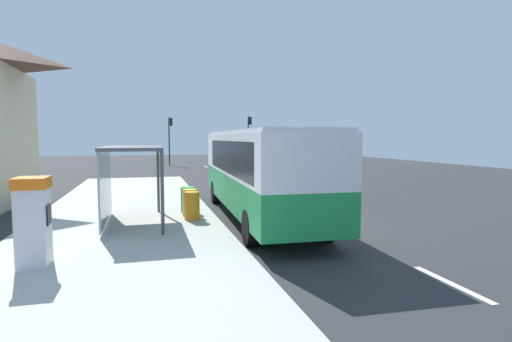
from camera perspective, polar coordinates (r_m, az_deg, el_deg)
name	(u,v)px	position (r m, az deg, el deg)	size (l,w,h in m)	color
ground_plane	(234,182)	(27.54, -3.11, -1.58)	(56.00, 92.00, 0.04)	#2D2D30
sidewalk_platform	(126,220)	(15.07, -17.66, -6.55)	(6.20, 30.00, 0.18)	beige
lane_stripe_seg_0	(451,284)	(9.48, 25.53, -13.96)	(0.16, 2.20, 0.01)	silver
lane_stripe_seg_1	(339,230)	(13.52, 11.47, -8.07)	(0.16, 2.20, 0.01)	silver
lane_stripe_seg_2	(287,205)	(18.04, 4.33, -4.79)	(0.16, 2.20, 0.01)	silver
lane_stripe_seg_3	(257,191)	(22.76, 0.13, -2.81)	(0.16, 2.20, 0.01)	silver
lane_stripe_seg_4	(237,182)	(27.59, -2.60, -1.51)	(0.16, 2.20, 0.01)	silver
lane_stripe_seg_5	(224,175)	(32.46, -4.51, -0.60)	(0.16, 2.20, 0.01)	silver
lane_stripe_seg_6	(214,170)	(37.37, -5.93, 0.08)	(0.16, 2.20, 0.01)	silver
lane_stripe_seg_7	(206,167)	(42.30, -7.01, 0.60)	(0.16, 2.20, 0.01)	silver
bus	(258,168)	(14.96, 0.35, 0.36)	(2.93, 11.10, 3.21)	#1E8C47
white_van	(236,156)	(36.92, -2.77, 2.12)	(2.22, 5.28, 2.30)	black
sedan_near	(225,159)	(42.95, -4.39, 1.73)	(1.99, 4.47, 1.52)	#195933
ticket_machine	(33,221)	(10.07, -28.59, -6.15)	(0.66, 0.76, 1.94)	silver
recycling_bin_orange	(192,206)	(14.14, -8.91, -4.79)	(0.52, 0.52, 0.95)	orange
recycling_bin_yellow	(190,203)	(14.83, -9.20, -4.35)	(0.52, 0.52, 0.95)	yellow
recycling_bin_green	(188,200)	(15.52, -9.47, -3.96)	(0.52, 0.52, 0.95)	green
traffic_light_near_side	(249,133)	(45.72, -0.96, 5.36)	(0.49, 0.28, 5.35)	#2D2D2D
traffic_light_far_side	(170,134)	(45.20, -11.89, 5.13)	(0.49, 0.28, 5.16)	#2D2D2D
bus_shelter	(122,165)	(13.82, -18.09, 0.84)	(1.80, 4.00, 2.50)	#4C4C51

